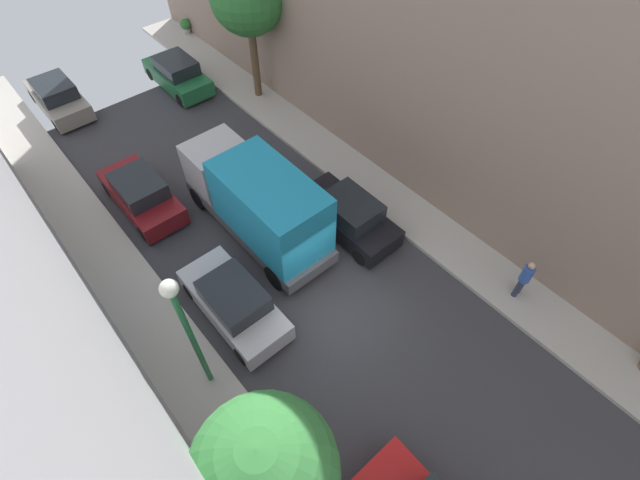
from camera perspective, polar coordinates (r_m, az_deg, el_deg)
ground at (r=15.75m, az=2.16°, el=-8.41°), size 32.00×32.00×0.00m
sidewalk_left at (r=14.63m, az=-13.40°, el=-19.09°), size 2.00×44.00×0.15m
sidewalk_right at (r=18.10m, az=14.00°, el=0.87°), size 2.00×44.00×0.15m
parked_car_left_2 at (r=15.26m, az=-10.60°, el=-7.61°), size 1.78×4.20×1.57m
parked_car_left_3 at (r=19.36m, az=-21.30°, el=5.31°), size 1.78×4.20×1.57m
parked_car_left_4 at (r=26.34m, az=-29.76°, el=15.11°), size 1.78×4.20×1.57m
parked_car_right_1 at (r=17.32m, az=3.55°, el=3.08°), size 1.78×4.20×1.57m
parked_car_right_2 at (r=25.88m, az=-17.25°, el=19.06°), size 1.78×4.20×1.57m
delivery_truck at (r=16.44m, az=-7.77°, el=4.73°), size 2.26×6.60×3.38m
pedestrian at (r=16.52m, az=24.05°, el=-4.32°), size 0.40×0.36×1.72m
street_tree_0 at (r=9.55m, az=-6.93°, el=-26.52°), size 2.85×2.85×5.57m
potted_plant_2 at (r=30.65m, az=-16.33°, el=24.19°), size 0.60×0.60×0.85m
lamp_post at (r=11.83m, az=-16.42°, el=-9.81°), size 0.44×0.44×5.17m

